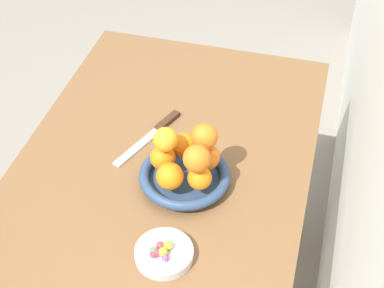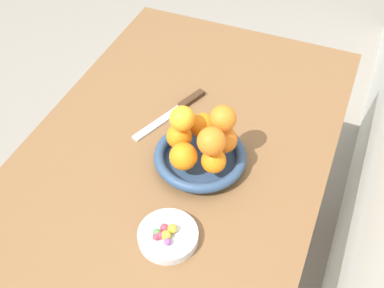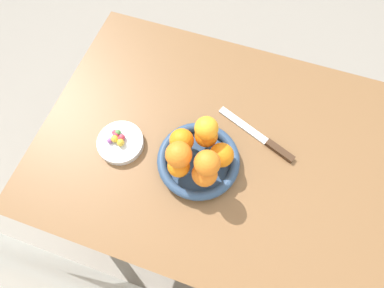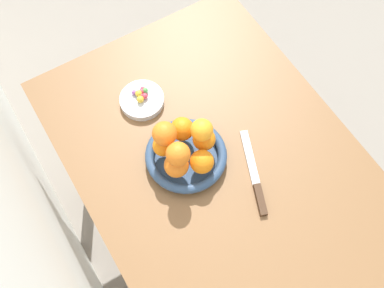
# 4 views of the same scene
# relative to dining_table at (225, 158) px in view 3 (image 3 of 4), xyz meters

# --- Properties ---
(ground_plane) EXTENTS (6.00, 6.00, 0.00)m
(ground_plane) POSITION_rel_dining_table_xyz_m (0.00, 0.00, -0.65)
(ground_plane) COLOR gray
(dining_table) EXTENTS (1.10, 0.76, 0.74)m
(dining_table) POSITION_rel_dining_table_xyz_m (0.00, 0.00, 0.00)
(dining_table) COLOR brown
(dining_table) RESTS_ON ground_plane
(fruit_bowl) EXTENTS (0.23, 0.23, 0.04)m
(fruit_bowl) POSITION_rel_dining_table_xyz_m (0.07, 0.07, 0.11)
(fruit_bowl) COLOR navy
(fruit_bowl) RESTS_ON dining_table
(candy_dish) EXTENTS (0.13, 0.13, 0.02)m
(candy_dish) POSITION_rel_dining_table_xyz_m (0.30, 0.09, 0.10)
(candy_dish) COLOR silver
(candy_dish) RESTS_ON dining_table
(orange_0) EXTENTS (0.07, 0.07, 0.07)m
(orange_0) POSITION_rel_dining_table_xyz_m (0.01, 0.06, 0.16)
(orange_0) COLOR orange
(orange_0) RESTS_ON fruit_bowl
(orange_1) EXTENTS (0.06, 0.06, 0.06)m
(orange_1) POSITION_rel_dining_table_xyz_m (0.07, 0.02, 0.16)
(orange_1) COLOR orange
(orange_1) RESTS_ON fruit_bowl
(orange_2) EXTENTS (0.07, 0.07, 0.07)m
(orange_2) POSITION_rel_dining_table_xyz_m (0.12, 0.05, 0.16)
(orange_2) COLOR orange
(orange_2) RESTS_ON fruit_bowl
(orange_3) EXTENTS (0.06, 0.06, 0.06)m
(orange_3) POSITION_rel_dining_table_xyz_m (0.11, 0.12, 0.16)
(orange_3) COLOR orange
(orange_3) RESTS_ON fruit_bowl
(orange_4) EXTENTS (0.07, 0.07, 0.07)m
(orange_4) POSITION_rel_dining_table_xyz_m (0.04, 0.12, 0.16)
(orange_4) COLOR orange
(orange_4) RESTS_ON fruit_bowl
(orange_5) EXTENTS (0.07, 0.07, 0.07)m
(orange_5) POSITION_rel_dining_table_xyz_m (0.11, 0.12, 0.22)
(orange_5) COLOR orange
(orange_5) RESTS_ON orange_3
(orange_6) EXTENTS (0.06, 0.06, 0.06)m
(orange_6) POSITION_rel_dining_table_xyz_m (0.06, 0.03, 0.22)
(orange_6) COLOR orange
(orange_6) RESTS_ON orange_1
(orange_7) EXTENTS (0.06, 0.06, 0.06)m
(orange_7) POSITION_rel_dining_table_xyz_m (0.03, 0.12, 0.23)
(orange_7) COLOR orange
(orange_7) RESTS_ON orange_4
(candy_ball_0) EXTENTS (0.01, 0.01, 0.01)m
(candy_ball_0) POSITION_rel_dining_table_xyz_m (0.30, 0.09, 0.12)
(candy_ball_0) COLOR #C6384C
(candy_ball_0) RESTS_ON candy_dish
(candy_ball_1) EXTENTS (0.02, 0.02, 0.02)m
(candy_ball_1) POSITION_rel_dining_table_xyz_m (0.31, 0.09, 0.12)
(candy_ball_1) COLOR gold
(candy_ball_1) RESTS_ON candy_dish
(candy_ball_2) EXTENTS (0.02, 0.02, 0.02)m
(candy_ball_2) POSITION_rel_dining_table_xyz_m (0.29, 0.08, 0.12)
(candy_ball_2) COLOR #C6384C
(candy_ball_2) RESTS_ON candy_dish
(candy_ball_3) EXTENTS (0.02, 0.02, 0.02)m
(candy_ball_3) POSITION_rel_dining_table_xyz_m (0.31, 0.08, 0.12)
(candy_ball_3) COLOR #C6384C
(candy_ball_3) RESTS_ON candy_dish
(candy_ball_4) EXTENTS (0.02, 0.02, 0.02)m
(candy_ball_4) POSITION_rel_dining_table_xyz_m (0.29, 0.10, 0.12)
(candy_ball_4) COLOR gold
(candy_ball_4) RESTS_ON candy_dish
(candy_ball_5) EXTENTS (0.02, 0.02, 0.02)m
(candy_ball_5) POSITION_rel_dining_table_xyz_m (0.31, 0.07, 0.12)
(candy_ball_5) COLOR #4C9947
(candy_ball_5) RESTS_ON candy_dish
(candy_ball_6) EXTENTS (0.02, 0.02, 0.02)m
(candy_ball_6) POSITION_rel_dining_table_xyz_m (0.32, 0.10, 0.12)
(candy_ball_6) COLOR #8C4C99
(candy_ball_6) RESTS_ON candy_dish
(candy_ball_7) EXTENTS (0.02, 0.02, 0.02)m
(candy_ball_7) POSITION_rel_dining_table_xyz_m (0.32, 0.07, 0.12)
(candy_ball_7) COLOR #C6384C
(candy_ball_7) RESTS_ON candy_dish
(knife) EXTENTS (0.25, 0.12, 0.01)m
(knife) POSITION_rel_dining_table_xyz_m (-0.09, -0.06, 0.09)
(knife) COLOR #3F2819
(knife) RESTS_ON dining_table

